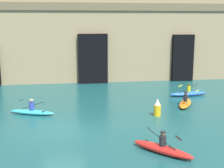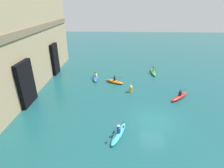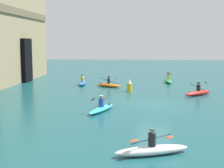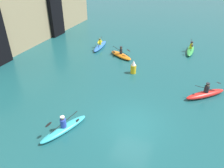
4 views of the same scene
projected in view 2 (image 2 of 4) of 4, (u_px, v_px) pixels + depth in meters
name	position (u px, v px, depth m)	size (l,w,h in m)	color
ground_plane	(154.00, 121.00, 17.88)	(120.00, 120.00, 0.00)	#195156
kayak_cyan	(119.00, 133.00, 15.92)	(3.31, 1.76, 1.10)	#33B2C6
kayak_orange	(115.00, 81.00, 26.45)	(2.14, 2.95, 1.12)	orange
kayak_red	(180.00, 96.00, 22.12)	(2.77, 2.93, 1.17)	red
kayak_blue	(96.00, 77.00, 27.90)	(3.49, 0.98, 1.12)	blue
kayak_green	(153.00, 72.00, 30.00)	(3.50, 0.71, 1.16)	green
marker_buoy	(131.00, 88.00, 23.58)	(0.49, 0.49, 1.23)	yellow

